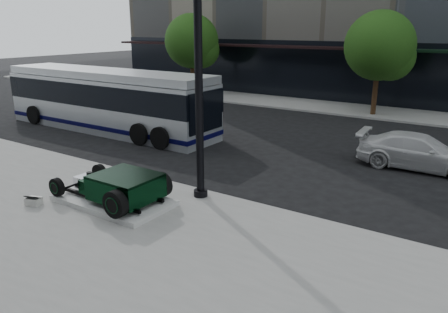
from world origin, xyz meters
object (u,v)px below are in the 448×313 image
Objects in this scene: lamppost at (199,78)px; transit_bus at (107,100)px; hot_rod at (120,186)px; white_sedan at (419,152)px.

lamppost is 0.62× the size of transit_bus.
lamppost is 10.68m from transit_bus.
hot_rod is 0.75× the size of white_sedan.
hot_rod is 0.27× the size of transit_bus.
lamppost is at bearing 52.00° from hot_rod.
white_sedan is (6.19, 8.61, -0.07)m from hot_rod.
transit_bus is (-9.30, 4.82, -2.12)m from lamppost.
hot_rod is 10.60m from white_sedan.
lamppost reaches higher than hot_rod.
white_sedan is at bearing 7.98° from transit_bus.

